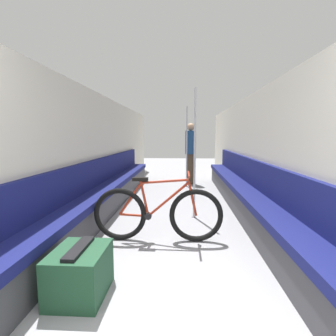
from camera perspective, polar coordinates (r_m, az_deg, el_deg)
wall_left at (r=5.16m, az=-15.05°, el=3.55°), size 0.10×11.11×2.15m
wall_right at (r=5.08m, az=18.46°, el=3.38°), size 0.10×11.11×2.15m
bench_seat_row_left at (r=5.03m, az=-12.87°, el=-5.08°), size 0.41×6.66×0.95m
bench_seat_row_right at (r=4.96m, az=16.05°, el=-5.35°), size 0.41×6.66×0.95m
bicycle at (r=3.45m, az=-2.28°, el=-9.89°), size 1.68×0.46×0.90m
grab_pole_near at (r=4.33m, az=5.82°, el=2.63°), size 0.08×0.08×2.13m
grab_pole_far at (r=7.01m, az=4.10°, el=4.32°), size 0.08×0.08×2.13m
passenger_standing at (r=7.45m, az=4.93°, el=3.33°), size 0.30×0.30×1.72m
luggage_bag at (r=2.52m, az=-18.62°, el=-20.70°), size 0.44×0.55×0.44m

